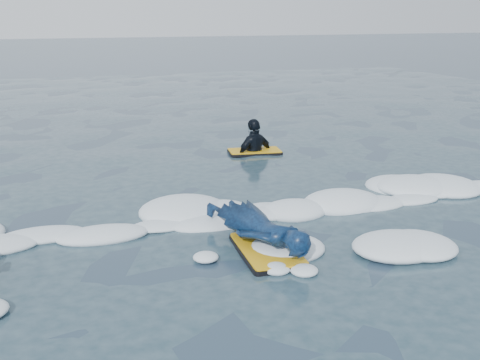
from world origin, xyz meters
The scene contains 4 objects.
ground centered at (0.00, 0.00, 0.00)m, with size 120.00×120.00×0.00m, color #152B34.
foam_band centered at (0.00, 1.03, 0.00)m, with size 12.00×3.10×0.30m, color white, non-canonical shape.
prone_woman_unit centered at (0.26, 0.37, 0.24)m, with size 1.08×1.89×0.47m.
waiting_rider_unit centered at (1.89, 5.07, -0.06)m, with size 1.11×0.71×1.56m.
Camera 1 is at (-2.16, -6.00, 2.79)m, focal length 45.00 mm.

